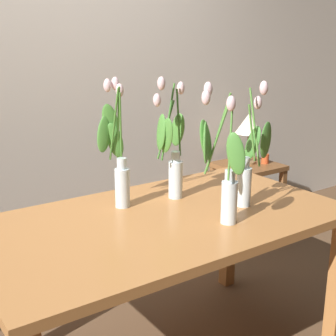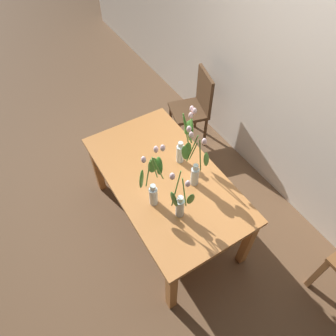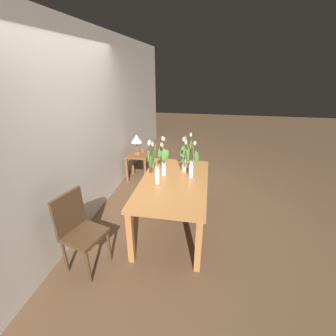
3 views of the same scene
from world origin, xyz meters
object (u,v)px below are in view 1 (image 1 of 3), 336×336
tulip_vase_0 (118,159)px  tulip_vase_1 (223,173)px  side_table (248,178)px  dining_table (164,236)px  tulip_vase_3 (249,168)px  tulip_vase_2 (172,155)px  pillar_candle (265,159)px  table_lamp (249,125)px

tulip_vase_0 → tulip_vase_1: (0.24, -0.45, -0.00)m
tulip_vase_0 → side_table: bearing=24.7°
dining_table → side_table: (1.43, 0.95, -0.22)m
tulip_vase_3 → tulip_vase_2: bearing=129.5°
tulip_vase_3 → pillar_candle: tulip_vase_3 is taller
tulip_vase_0 → pillar_candle: bearing=21.3°
table_lamp → pillar_candle: bearing=-36.5°
side_table → table_lamp: table_lamp is taller
tulip_vase_2 → table_lamp: 1.51m
tulip_vase_1 → tulip_vase_3: 0.26m
tulip_vase_0 → side_table: tulip_vase_0 is taller
tulip_vase_0 → tulip_vase_2: size_ratio=0.99×
tulip_vase_1 → dining_table: bearing=128.3°
tulip_vase_2 → tulip_vase_3: size_ratio=1.02×
dining_table → pillar_candle: 1.79m
side_table → pillar_candle: 0.20m
tulip_vase_3 → table_lamp: bearing=45.6°
tulip_vase_1 → tulip_vase_3: (0.24, 0.10, -0.04)m
tulip_vase_0 → tulip_vase_1: tulip_vase_0 is taller
tulip_vase_0 → tulip_vase_3: bearing=-36.0°
tulip_vase_3 → table_lamp: size_ratio=1.45×
tulip_vase_0 → tulip_vase_3: size_ratio=1.01×
tulip_vase_0 → side_table: 1.75m
tulip_vase_0 → table_lamp: tulip_vase_0 is taller
dining_table → tulip_vase_2: (0.17, 0.17, 0.30)m
side_table → tulip_vase_1: bearing=-138.0°
tulip_vase_2 → table_lamp: size_ratio=1.47×
table_lamp → tulip_vase_2: bearing=-148.2°
dining_table → tulip_vase_3: 0.49m
table_lamp → tulip_vase_0: bearing=-154.8°
tulip_vase_2 → tulip_vase_0: bearing=163.9°
tulip_vase_0 → tulip_vase_3: 0.60m
tulip_vase_2 → side_table: tulip_vase_2 is taller
table_lamp → tulip_vase_3: bearing=-134.4°
tulip_vase_1 → tulip_vase_2: (0.01, 0.37, -0.00)m
tulip_vase_3 → side_table: tulip_vase_3 is taller
dining_table → tulip_vase_2: tulip_vase_2 is taller
dining_table → side_table: dining_table is taller
tulip_vase_0 → pillar_candle: tulip_vase_0 is taller
tulip_vase_1 → tulip_vase_3: bearing=22.1°
tulip_vase_1 → pillar_candle: bearing=37.9°
tulip_vase_0 → side_table: size_ratio=1.06×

